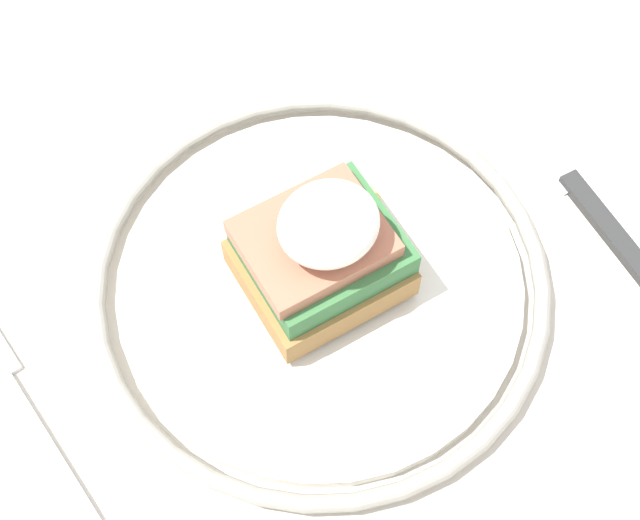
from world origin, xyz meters
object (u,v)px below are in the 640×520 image
object	(u,v)px
sandwich	(322,248)
knife	(569,180)
plate	(320,282)
fork	(31,421)

from	to	relation	value
sandwich	knife	size ratio (longest dim) A/B	0.52
plate	knife	world-z (taller)	plate
knife	fork	bearing A→B (deg)	176.11
plate	fork	distance (m)	0.18
plate	sandwich	size ratio (longest dim) A/B	2.66
sandwich	fork	xyz separation A→B (m)	(-0.18, 0.01, -0.05)
fork	knife	bearing A→B (deg)	-3.89
plate	sandwich	bearing A→B (deg)	-23.03
sandwich	knife	world-z (taller)	sandwich
sandwich	knife	bearing A→B (deg)	-4.89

